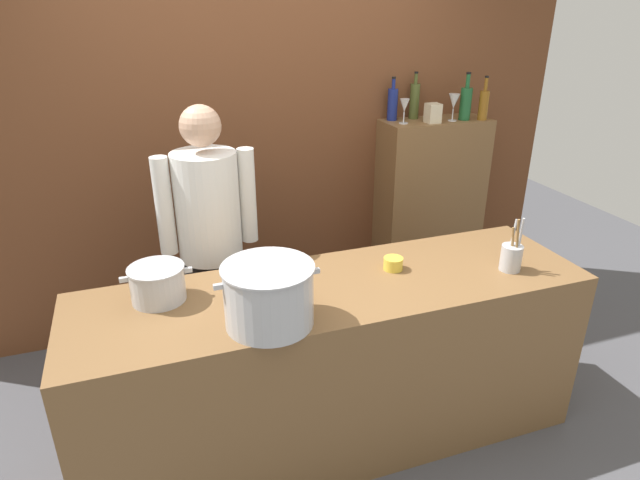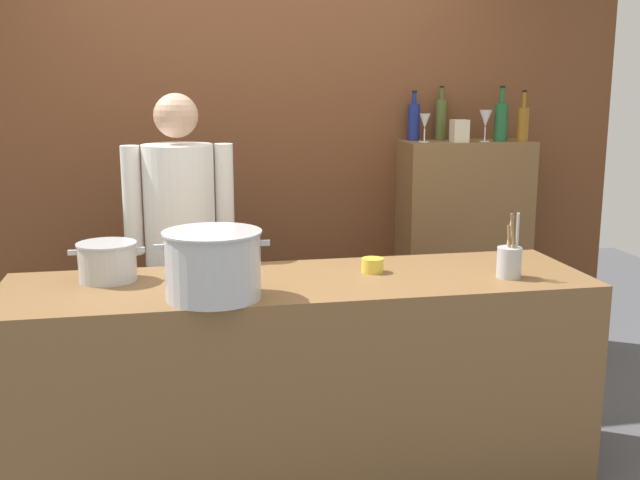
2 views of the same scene
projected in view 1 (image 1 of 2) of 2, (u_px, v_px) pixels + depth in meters
The scene contains 16 objects.
ground_plane at pixel (334, 433), 2.89m from camera, with size 8.00×8.00×0.00m, color #4C4C51.
brick_back_panel at pixel (259, 106), 3.49m from camera, with size 4.40×0.10×3.00m, color brown.
prep_counter at pixel (335, 364), 2.71m from camera, with size 2.45×0.70×0.90m, color brown.
bar_cabinet at pixel (429, 212), 4.01m from camera, with size 0.76×0.32×1.37m, color brown.
chef at pixel (210, 234), 2.92m from camera, with size 0.53×0.37×1.66m.
stockpot_large at pixel (269, 295), 2.18m from camera, with size 0.44×0.38×0.26m.
stockpot_small at pixel (158, 284), 2.38m from camera, with size 0.31×0.25×0.16m.
utensil_crock at pixel (511, 257), 2.65m from camera, with size 0.10×0.10×0.28m.
butter_jar at pixel (393, 263), 2.67m from camera, with size 0.10×0.10×0.06m, color yellow.
wine_bottle_cobalt at pixel (393, 104), 3.67m from camera, with size 0.07×0.07×0.29m.
wine_bottle_green at pixel (466, 103), 3.68m from camera, with size 0.08×0.08×0.32m.
wine_bottle_amber at pixel (484, 104), 3.69m from camera, with size 0.07×0.07×0.29m.
wine_bottle_olive at pixel (414, 100), 3.72m from camera, with size 0.07×0.07×0.32m.
wine_glass_short at pixel (404, 106), 3.57m from camera, with size 0.06×0.06×0.16m.
wine_glass_wide at pixel (454, 102), 3.64m from camera, with size 0.07×0.07×0.18m.
spice_tin_cream at pixel (433, 113), 3.61m from camera, with size 0.09×0.09×0.13m, color beige.
Camera 1 is at (-0.81, -2.07, 2.12)m, focal length 30.30 mm.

